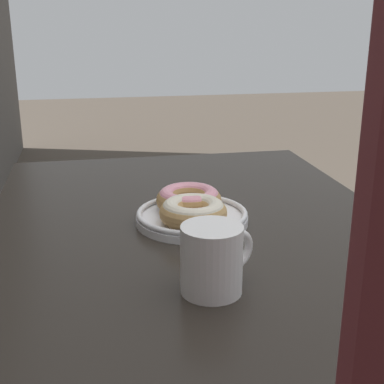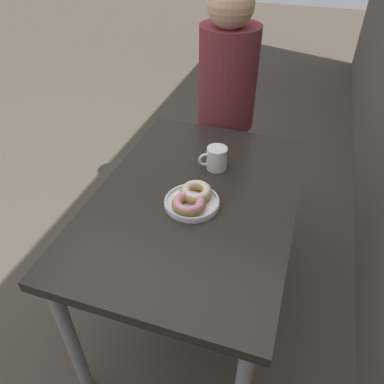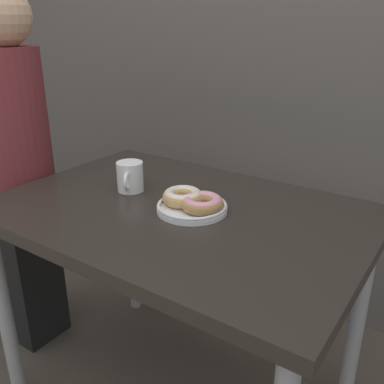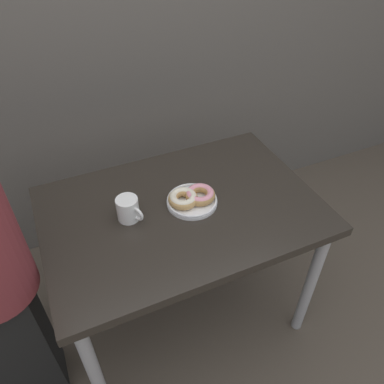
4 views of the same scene
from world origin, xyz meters
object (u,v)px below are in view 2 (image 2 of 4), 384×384
at_px(dining_table, 195,213).
at_px(person_figure, 226,116).
at_px(donut_plate, 192,199).
at_px(coffee_mug, 216,158).

height_order(dining_table, person_figure, person_figure).
bearing_deg(donut_plate, coffee_mug, 175.79).
xyz_separation_m(coffee_mug, person_figure, (-0.53, -0.09, -0.08)).
distance_m(dining_table, coffee_mug, 0.25).
relative_size(dining_table, donut_plate, 5.07).
bearing_deg(coffee_mug, donut_plate, -4.21).
bearing_deg(donut_plate, person_figure, -175.01).
relative_size(dining_table, coffee_mug, 9.69).
height_order(coffee_mug, person_figure, person_figure).
bearing_deg(coffee_mug, person_figure, -170.55).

